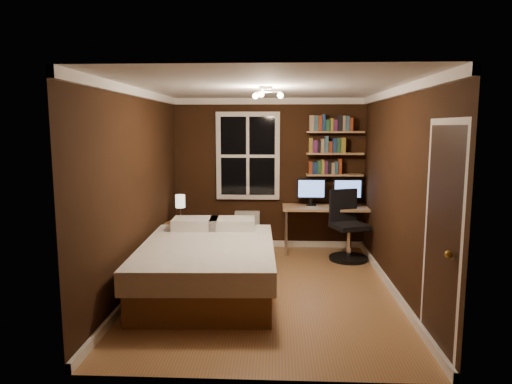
{
  "coord_description": "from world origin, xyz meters",
  "views": [
    {
      "loc": [
        0.14,
        -5.54,
        2.04
      ],
      "look_at": [
        -0.14,
        0.45,
        1.17
      ],
      "focal_mm": 32.0,
      "sensor_mm": 36.0,
      "label": 1
    }
  ],
  "objects_px": {
    "monitor_left": "(311,192)",
    "nightstand": "(181,239)",
    "bed": "(208,265)",
    "radiator": "(247,230)",
    "monitor_right": "(348,192)",
    "desk": "(332,210)",
    "office_chair": "(347,233)",
    "bedside_lamp": "(180,209)",
    "desk_lamp": "(376,194)"
  },
  "relations": [
    {
      "from": "monitor_left",
      "to": "desk_lamp",
      "type": "height_order",
      "value": "monitor_left"
    },
    {
      "from": "bedside_lamp",
      "to": "radiator",
      "type": "height_order",
      "value": "bedside_lamp"
    },
    {
      "from": "monitor_left",
      "to": "bedside_lamp",
      "type": "bearing_deg",
      "value": -167.12
    },
    {
      "from": "monitor_right",
      "to": "nightstand",
      "type": "bearing_deg",
      "value": -169.92
    },
    {
      "from": "desk",
      "to": "office_chair",
      "type": "xyz_separation_m",
      "value": [
        0.2,
        -0.4,
        -0.28
      ]
    },
    {
      "from": "bedside_lamp",
      "to": "desk_lamp",
      "type": "relative_size",
      "value": 0.99
    },
    {
      "from": "radiator",
      "to": "desk_lamp",
      "type": "distance_m",
      "value": 2.19
    },
    {
      "from": "bedside_lamp",
      "to": "office_chair",
      "type": "height_order",
      "value": "office_chair"
    },
    {
      "from": "bedside_lamp",
      "to": "desk_lamp",
      "type": "distance_m",
      "value": 3.09
    },
    {
      "from": "radiator",
      "to": "bedside_lamp",
      "type": "bearing_deg",
      "value": -149.3
    },
    {
      "from": "radiator",
      "to": "desk",
      "type": "relative_size",
      "value": 0.39
    },
    {
      "from": "desk",
      "to": "office_chair",
      "type": "bearing_deg",
      "value": -63.25
    },
    {
      "from": "radiator",
      "to": "desk_lamp",
      "type": "xyz_separation_m",
      "value": [
        2.07,
        -0.32,
        0.66
      ]
    },
    {
      "from": "nightstand",
      "to": "monitor_right",
      "type": "relative_size",
      "value": 1.17
    },
    {
      "from": "nightstand",
      "to": "desk",
      "type": "xyz_separation_m",
      "value": [
        2.39,
        0.39,
        0.42
      ]
    },
    {
      "from": "nightstand",
      "to": "monitor_left",
      "type": "relative_size",
      "value": 1.17
    },
    {
      "from": "monitor_left",
      "to": "nightstand",
      "type": "bearing_deg",
      "value": -167.12
    },
    {
      "from": "nightstand",
      "to": "bedside_lamp",
      "type": "bearing_deg",
      "value": 0.0
    },
    {
      "from": "desk",
      "to": "monitor_left",
      "type": "bearing_deg",
      "value": 166.5
    },
    {
      "from": "office_chair",
      "to": "bed",
      "type": "bearing_deg",
      "value": -163.49
    },
    {
      "from": "monitor_left",
      "to": "office_chair",
      "type": "xyz_separation_m",
      "value": [
        0.53,
        -0.48,
        -0.56
      ]
    },
    {
      "from": "bed",
      "to": "office_chair",
      "type": "relative_size",
      "value": 2.14
    },
    {
      "from": "desk_lamp",
      "to": "office_chair",
      "type": "height_order",
      "value": "desk_lamp"
    },
    {
      "from": "bed",
      "to": "radiator",
      "type": "xyz_separation_m",
      "value": [
        0.35,
        2.08,
        -0.01
      ]
    },
    {
      "from": "desk_lamp",
      "to": "monitor_left",
      "type": "bearing_deg",
      "value": 169.38
    },
    {
      "from": "desk",
      "to": "monitor_left",
      "type": "distance_m",
      "value": 0.44
    },
    {
      "from": "bed",
      "to": "radiator",
      "type": "bearing_deg",
      "value": 77.87
    },
    {
      "from": "office_chair",
      "to": "nightstand",
      "type": "bearing_deg",
      "value": 159.08
    },
    {
      "from": "bedside_lamp",
      "to": "desk",
      "type": "distance_m",
      "value": 2.43
    },
    {
      "from": "radiator",
      "to": "desk_lamp",
      "type": "height_order",
      "value": "desk_lamp"
    },
    {
      "from": "bed",
      "to": "office_chair",
      "type": "xyz_separation_m",
      "value": [
        1.94,
        1.48,
        0.09
      ]
    },
    {
      "from": "monitor_right",
      "to": "desk_lamp",
      "type": "relative_size",
      "value": 1.07
    },
    {
      "from": "nightstand",
      "to": "office_chair",
      "type": "height_order",
      "value": "office_chair"
    },
    {
      "from": "bed",
      "to": "office_chair",
      "type": "bearing_deg",
      "value": 34.76
    },
    {
      "from": "desk",
      "to": "monitor_right",
      "type": "distance_m",
      "value": 0.39
    },
    {
      "from": "desk_lamp",
      "to": "bed",
      "type": "bearing_deg",
      "value": -143.88
    },
    {
      "from": "nightstand",
      "to": "monitor_right",
      "type": "xyz_separation_m",
      "value": [
        2.65,
        0.47,
        0.7
      ]
    },
    {
      "from": "bed",
      "to": "bedside_lamp",
      "type": "distance_m",
      "value": 1.68
    },
    {
      "from": "desk_lamp",
      "to": "office_chair",
      "type": "distance_m",
      "value": 0.79
    },
    {
      "from": "bedside_lamp",
      "to": "monitor_left",
      "type": "distance_m",
      "value": 2.13
    },
    {
      "from": "bed",
      "to": "nightstand",
      "type": "distance_m",
      "value": 1.62
    },
    {
      "from": "monitor_right",
      "to": "desk_lamp",
      "type": "distance_m",
      "value": 0.46
    },
    {
      "from": "radiator",
      "to": "monitor_right",
      "type": "height_order",
      "value": "monitor_right"
    },
    {
      "from": "desk",
      "to": "radiator",
      "type": "bearing_deg",
      "value": 171.57
    },
    {
      "from": "nightstand",
      "to": "radiator",
      "type": "distance_m",
      "value": 1.17
    },
    {
      "from": "bedside_lamp",
      "to": "office_chair",
      "type": "bearing_deg",
      "value": -0.16
    },
    {
      "from": "bed",
      "to": "monitor_right",
      "type": "relative_size",
      "value": 4.88
    },
    {
      "from": "radiator",
      "to": "desk",
      "type": "xyz_separation_m",
      "value": [
        1.39,
        -0.21,
        0.38
      ]
    },
    {
      "from": "bed",
      "to": "monitor_left",
      "type": "distance_m",
      "value": 2.5
    },
    {
      "from": "desk",
      "to": "monitor_right",
      "type": "xyz_separation_m",
      "value": [
        0.26,
        0.08,
        0.28
      ]
    }
  ]
}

